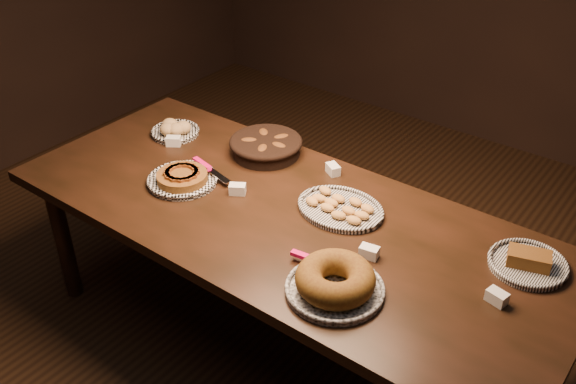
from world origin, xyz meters
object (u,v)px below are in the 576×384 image
Objects in this scene: buffet_table at (283,227)px; apple_tart_plate at (183,178)px; bundt_cake_plate at (335,282)px; madeleine_platter at (340,208)px.

buffet_table is 0.51m from apple_tart_plate.
apple_tart_plate is 0.86× the size of bundt_cake_plate.
bundt_cake_plate is (0.44, -0.27, 0.12)m from buffet_table.
bundt_cake_plate reaches higher than buffet_table.
apple_tart_plate is 0.95× the size of madeleine_platter.
bundt_cake_plate reaches higher than apple_tart_plate.
buffet_table is 0.25m from madeleine_platter.
bundt_cake_plate reaches higher than madeleine_platter.
apple_tart_plate is 0.95m from bundt_cake_plate.
buffet_table is at bearing 130.45° from bundt_cake_plate.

